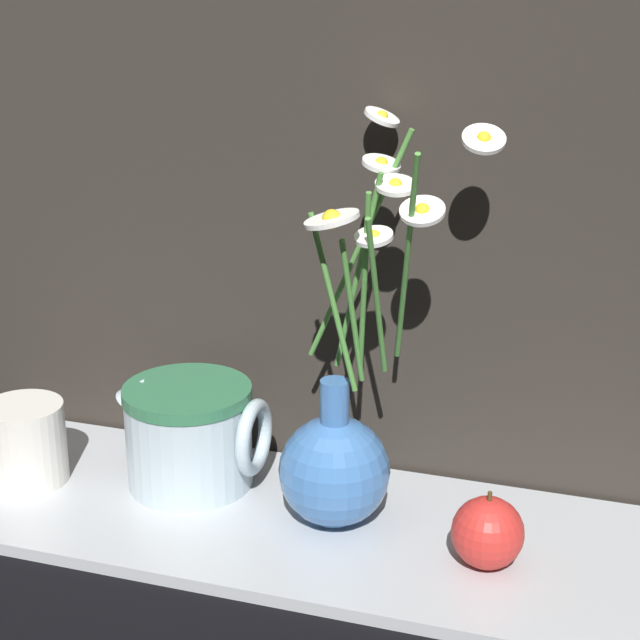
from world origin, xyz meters
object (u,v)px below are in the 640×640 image
Objects in this scene: vase_with_flowers at (337,453)px; ceramic_pitcher at (190,430)px; yellow_mug at (24,442)px; orange_fruit at (488,533)px.

ceramic_pitcher is (-0.16, 0.03, -0.01)m from vase_with_flowers.
yellow_mug is 1.26× the size of orange_fruit.
vase_with_flowers is at bearing 3.27° from yellow_mug.
vase_with_flowers reaches higher than ceramic_pitcher.
orange_fruit is at bearing -12.44° from vase_with_flowers.
orange_fruit is (0.31, -0.06, -0.03)m from ceramic_pitcher.
yellow_mug is 0.47m from orange_fruit.
yellow_mug is (-0.33, -0.02, -0.03)m from vase_with_flowers.
yellow_mug reaches higher than orange_fruit.
vase_with_flowers is 4.14× the size of yellow_mug.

